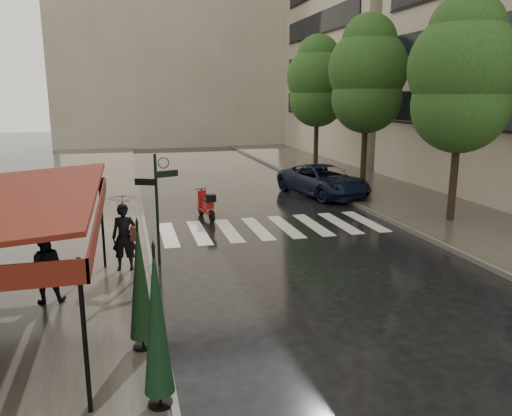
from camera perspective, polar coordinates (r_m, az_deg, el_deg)
name	(u,v)px	position (r m, az deg, el deg)	size (l,w,h in m)	color
ground	(221,301)	(11.72, -3.97, -10.54)	(120.00, 120.00, 0.00)	black
sidewalk_near	(68,203)	(23.19, -20.66, 0.53)	(6.00, 60.00, 0.12)	#38332D
sidewalk_far	(376,188)	(26.08, 13.51, 2.27)	(5.50, 60.00, 0.12)	#38332D
curb_near	(140,199)	(23.05, -13.12, 0.99)	(0.12, 60.00, 0.16)	#595651
curb_far	(324,190)	(24.89, 7.81, 2.06)	(0.12, 60.00, 0.16)	#595651
crosswalk	(272,227)	(17.91, 1.81, -2.23)	(7.85, 3.20, 0.01)	silver
signpost	(157,200)	(13.90, -11.25, 0.88)	(1.17, 0.29, 3.10)	black
haussmann_far	(368,34)	(41.24, 12.73, 18.85)	(8.00, 16.00, 18.50)	gray
backdrop_building	(175,36)	(49.14, -9.27, 18.82)	(22.00, 6.00, 20.00)	gray
tree_near	(463,75)	(19.41, 22.54, 13.83)	(3.80, 3.80, 7.99)	black
tree_mid	(368,75)	(25.35, 12.63, 14.60)	(3.80, 3.80, 8.34)	black
tree_far	(318,82)	(31.81, 7.05, 14.11)	(3.80, 3.80, 8.16)	black
pedestrian_with_umbrella	(123,208)	(13.33, -14.99, -0.01)	(1.21, 1.22, 2.51)	black
pedestrian_terrace	(45,267)	(12.00, -22.99, -6.25)	(0.79, 0.61, 1.62)	black
scooter	(207,206)	(19.16, -5.67, 0.24)	(0.61, 1.65, 1.09)	black
parked_car	(323,181)	(23.76, 7.70, 3.13)	(2.39, 5.18, 1.44)	black
parasol_front	(157,321)	(7.46, -11.28, -12.56)	(0.45, 0.45, 2.50)	black
parasol_back	(140,281)	(9.17, -13.12, -8.09)	(0.45, 0.45, 2.41)	black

